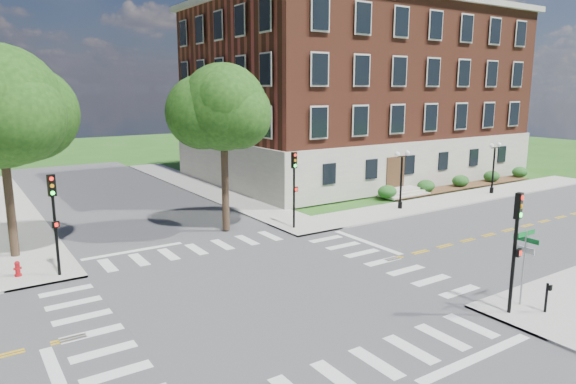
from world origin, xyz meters
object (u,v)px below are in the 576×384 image
push_button_post (547,296)px  fire_hydrant (18,269)px  traffic_signal_se (516,237)px  twin_lamp_east (494,165)px  twin_lamp_west (401,176)px  traffic_signal_ne (294,180)px  traffic_signal_nw (54,212)px  street_sign_pole (525,253)px

push_button_post → fire_hydrant: size_ratio=1.60×
traffic_signal_se → fire_hydrant: 21.88m
twin_lamp_east → push_button_post: twin_lamp_east is taller
fire_hydrant → traffic_signal_se: bearing=-44.1°
traffic_signal_se → push_button_post: size_ratio=4.00×
twin_lamp_west → fire_hydrant: twin_lamp_west is taller
twin_lamp_east → fire_hydrant: size_ratio=5.64×
twin_lamp_west → twin_lamp_east: same height
traffic_signal_ne → traffic_signal_nw: same height
traffic_signal_nw → traffic_signal_se: bearing=-45.5°
traffic_signal_se → street_sign_pole: (1.07, 0.23, -0.88)m
twin_lamp_west → street_sign_pole: 17.18m
street_sign_pole → push_button_post: (0.15, -0.99, -1.51)m
traffic_signal_nw → traffic_signal_ne: bearing=3.6°
twin_lamp_west → push_button_post: (-8.29, -15.96, -1.73)m
traffic_signal_ne → push_button_post: bearing=-85.7°
fire_hydrant → twin_lamp_east: bearing=-0.2°
push_button_post → fire_hydrant: bearing=136.7°
twin_lamp_west → fire_hydrant: bearing=-179.8°
twin_lamp_east → street_sign_pole: twin_lamp_east is taller
street_sign_pole → twin_lamp_east: bearing=37.8°
twin_lamp_west → push_button_post: 18.07m
traffic_signal_ne → traffic_signal_nw: (-13.97, -0.88, 0.00)m
traffic_signal_se → twin_lamp_east: size_ratio=1.13×
twin_lamp_west → push_button_post: bearing=-117.4°
street_sign_pole → fire_hydrant: size_ratio=4.13×
traffic_signal_ne → traffic_signal_nw: bearing=-176.4°
fire_hydrant → push_button_post: bearing=-43.3°
traffic_signal_nw → twin_lamp_west: size_ratio=1.13×
traffic_signal_nw → fire_hydrant: size_ratio=6.40×
traffic_signal_nw → fire_hydrant: bearing=151.6°
street_sign_pole → fire_hydrant: 22.42m
traffic_signal_nw → twin_lamp_east: size_ratio=1.13×
traffic_signal_ne → push_button_post: 16.08m
street_sign_pole → fire_hydrant: (-16.67, 14.88, -1.84)m
traffic_signal_nw → fire_hydrant: (-1.65, 0.89, -2.72)m
twin_lamp_east → push_button_post: bearing=-140.1°
twin_lamp_east → fire_hydrant: twin_lamp_east is taller
traffic_signal_nw → street_sign_pole: 20.54m
traffic_signal_ne → fire_hydrant: traffic_signal_ne is taller
street_sign_pole → traffic_signal_se: bearing=-168.1°
twin_lamp_east → street_sign_pole: size_ratio=1.36×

